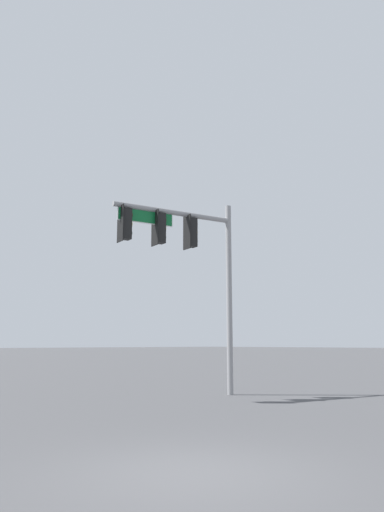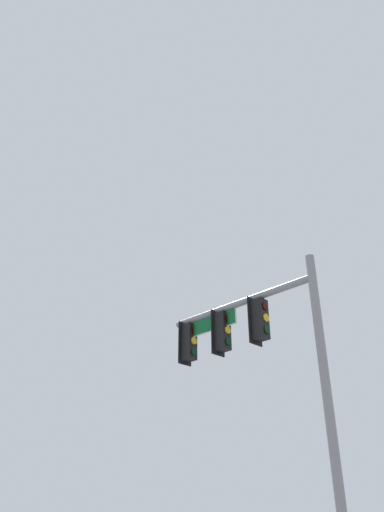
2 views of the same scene
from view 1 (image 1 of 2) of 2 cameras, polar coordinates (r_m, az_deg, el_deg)
ground_plane at (r=7.93m, az=0.27°, el=-23.72°), size 400.00×400.00×0.00m
signal_pole_near at (r=18.45m, az=-0.73°, el=0.78°), size 4.88×1.30×7.25m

